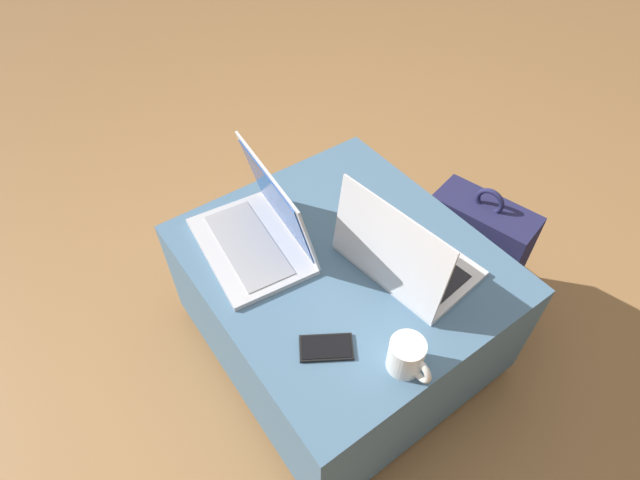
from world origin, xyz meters
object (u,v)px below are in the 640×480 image
(cell_phone, at_px, (326,347))
(laptop_far, at_px, (402,256))
(backpack, at_px, (473,253))
(coffee_mug, at_px, (407,356))
(laptop_near, at_px, (259,230))

(cell_phone, bearing_deg, laptop_far, 137.37)
(backpack, relative_size, coffee_mug, 4.19)
(cell_phone, distance_m, backpack, 0.77)
(laptop_far, distance_m, backpack, 0.50)
(laptop_near, height_order, laptop_far, laptop_near)
(cell_phone, xyz_separation_m, backpack, (-0.11, 0.72, -0.24))
(laptop_near, bearing_deg, laptop_far, 46.92)
(laptop_near, distance_m, cell_phone, 0.40)
(cell_phone, xyz_separation_m, coffee_mug, (0.15, 0.12, 0.04))
(laptop_near, relative_size, backpack, 0.77)
(laptop_far, xyz_separation_m, cell_phone, (0.08, -0.32, -0.05))
(laptop_near, xyz_separation_m, cell_phone, (0.39, -0.05, -0.05))
(laptop_far, xyz_separation_m, coffee_mug, (0.23, -0.19, -0.01))
(laptop_near, height_order, coffee_mug, laptop_near)
(backpack, bearing_deg, laptop_near, 53.53)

